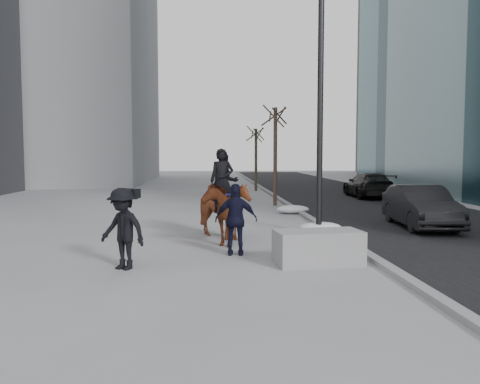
{
  "coord_description": "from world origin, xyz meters",
  "views": [
    {
      "loc": [
        -0.85,
        -11.73,
        2.49
      ],
      "look_at": [
        0.0,
        1.2,
        1.5
      ],
      "focal_mm": 38.0,
      "sensor_mm": 36.0,
      "label": 1
    }
  ],
  "objects": [
    {
      "name": "car_far",
      "position": [
        8.22,
        16.26,
        0.7
      ],
      "size": [
        2.15,
        4.9,
        1.4
      ],
      "primitive_type": "imported",
      "rotation": [
        0.0,
        0.0,
        3.1
      ],
      "color": "black",
      "rests_on": "ground"
    },
    {
      "name": "lamppost",
      "position": [
        2.6,
        3.58,
        4.99
      ],
      "size": [
        0.25,
        0.88,
        9.09
      ],
      "color": "black",
      "rests_on": "ground"
    },
    {
      "name": "road",
      "position": [
        7.0,
        10.0,
        0.01
      ],
      "size": [
        8.0,
        90.0,
        0.01
      ],
      "primitive_type": "cube",
      "color": "black",
      "rests_on": "ground"
    },
    {
      "name": "planter",
      "position": [
        1.64,
        -0.63,
        0.38
      ],
      "size": [
        2.01,
        1.18,
        0.76
      ],
      "primitive_type": "cube",
      "rotation": [
        0.0,
        0.0,
        0.12
      ],
      "color": "gray",
      "rests_on": "ground"
    },
    {
      "name": "mounted_right",
      "position": [
        -0.31,
        3.24,
        1.0
      ],
      "size": [
        1.51,
        1.64,
        2.48
      ],
      "color": "#4F1A0F",
      "rests_on": "ground"
    },
    {
      "name": "ground",
      "position": [
        0.0,
        0.0,
        0.0
      ],
      "size": [
        120.0,
        120.0,
        0.0
      ],
      "primitive_type": "plane",
      "color": "gray",
      "rests_on": "ground"
    },
    {
      "name": "tree_near",
      "position": [
        2.4,
        12.24,
        2.58
      ],
      "size": [
        1.2,
        1.2,
        5.16
      ],
      "primitive_type": null,
      "color": "#392A21",
      "rests_on": "ground"
    },
    {
      "name": "curb",
      "position": [
        3.0,
        10.0,
        0.06
      ],
      "size": [
        0.25,
        90.0,
        0.12
      ],
      "primitive_type": "cube",
      "color": "gray",
      "rests_on": "ground"
    },
    {
      "name": "snow_piles",
      "position": [
        2.7,
        6.45,
        0.17
      ],
      "size": [
        1.36,
        5.99,
        0.34
      ],
      "color": "silver",
      "rests_on": "ground"
    },
    {
      "name": "feeder",
      "position": [
        -0.14,
        0.51,
        0.88
      ],
      "size": [
        1.07,
        0.91,
        1.75
      ],
      "color": "black",
      "rests_on": "ground"
    },
    {
      "name": "camera_crew",
      "position": [
        -2.65,
        -0.83,
        0.89
      ],
      "size": [
        1.31,
        1.16,
        1.75
      ],
      "color": "black",
      "rests_on": "ground"
    },
    {
      "name": "tree_far",
      "position": [
        2.4,
        21.72,
        2.28
      ],
      "size": [
        1.2,
        1.2,
        4.56
      ],
      "primitive_type": null,
      "color": "#382F21",
      "rests_on": "ground"
    },
    {
      "name": "mounted_left",
      "position": [
        -0.43,
        2.25,
        0.98
      ],
      "size": [
        1.18,
        2.14,
        2.63
      ],
      "color": "#4F280F",
      "rests_on": "ground"
    },
    {
      "name": "car_near",
      "position": [
        6.31,
        4.73,
        0.71
      ],
      "size": [
        1.83,
        4.41,
        1.42
      ],
      "primitive_type": "imported",
      "rotation": [
        0.0,
        0.0,
        -0.08
      ],
      "color": "black",
      "rests_on": "ground"
    }
  ]
}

